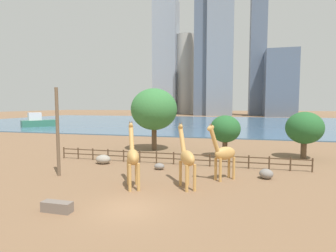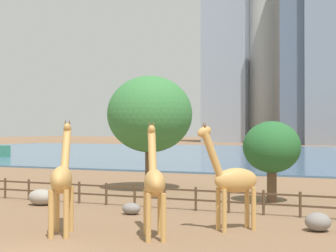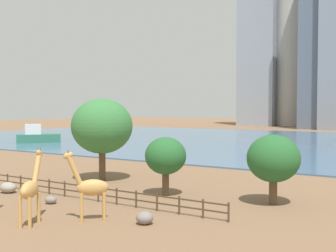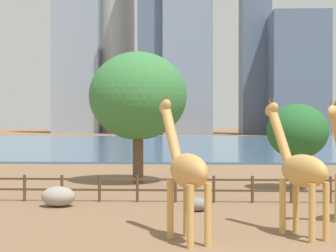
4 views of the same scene
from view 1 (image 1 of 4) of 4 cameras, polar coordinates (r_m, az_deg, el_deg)
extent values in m
plane|color=brown|center=(94.38, 10.47, 0.80)|extent=(400.00, 400.00, 0.00)
cube|color=#476B8C|center=(91.39, 10.35, 0.74)|extent=(180.00, 86.00, 0.20)
cylinder|color=tan|center=(21.55, 11.33, -9.43)|extent=(0.31, 0.31, 1.87)
cylinder|color=tan|center=(21.98, 10.33, -9.14)|extent=(0.31, 0.31, 1.87)
cylinder|color=tan|center=(22.50, 14.14, -8.88)|extent=(0.31, 0.31, 1.87)
cylinder|color=tan|center=(22.91, 13.12, -8.62)|extent=(0.31, 0.31, 1.87)
ellipsoid|color=tan|center=(21.97, 12.31, -5.82)|extent=(2.06, 2.03, 1.08)
cylinder|color=tan|center=(21.04, 10.03, -3.01)|extent=(1.00, 0.98, 2.04)
ellipsoid|color=tan|center=(20.69, 9.26, -0.45)|extent=(0.79, 0.78, 0.65)
cone|color=brown|center=(20.60, 9.42, 0.41)|extent=(0.14, 0.14, 0.20)
cone|color=brown|center=(20.73, 9.13, 0.44)|extent=(0.14, 0.14, 0.20)
cylinder|color=tan|center=(20.53, -8.61, -9.95)|extent=(0.31, 0.31, 1.98)
cylinder|color=tan|center=(20.57, -6.88, -9.90)|extent=(0.31, 0.31, 1.98)
cylinder|color=tan|center=(19.06, -8.31, -11.09)|extent=(0.31, 0.31, 1.98)
cylinder|color=tan|center=(19.10, -6.44, -11.03)|extent=(0.31, 0.31, 1.98)
ellipsoid|color=tan|center=(19.51, -7.61, -6.70)|extent=(1.75, 2.34, 1.14)
cylinder|color=tan|center=(20.66, -7.95, -2.76)|extent=(0.93, 1.40, 2.07)
ellipsoid|color=tan|center=(21.09, -8.09, -0.02)|extent=(0.69, 0.91, 0.75)
cone|color=brown|center=(21.06, -8.34, 0.88)|extent=(0.14, 0.14, 0.21)
cone|color=brown|center=(21.08, -7.86, 0.89)|extent=(0.14, 0.14, 0.21)
cylinder|color=tan|center=(20.21, 2.73, -10.22)|extent=(0.30, 0.30, 1.92)
cylinder|color=tan|center=(20.38, 4.35, -10.10)|extent=(0.30, 0.30, 1.92)
cylinder|color=tan|center=(18.84, 4.10, -11.33)|extent=(0.30, 0.30, 1.92)
cylinder|color=tan|center=(19.04, 5.83, -11.17)|extent=(0.30, 0.30, 1.92)
ellipsoid|color=tan|center=(19.31, 4.25, -6.98)|extent=(1.76, 2.27, 1.11)
cylinder|color=tan|center=(20.31, 3.11, -3.06)|extent=(0.91, 1.28, 2.05)
ellipsoid|color=tan|center=(20.66, 2.72, -0.29)|extent=(0.69, 0.88, 0.71)
cone|color=brown|center=(20.61, 2.49, 0.60)|extent=(0.14, 0.14, 0.20)
cone|color=brown|center=(20.67, 2.95, 0.61)|extent=(0.14, 0.14, 0.20)
cylinder|color=brown|center=(24.32, -22.89, -1.23)|extent=(0.28, 0.28, 7.62)
ellipsoid|color=gray|center=(25.22, -1.90, -8.76)|extent=(0.99, 0.80, 0.60)
ellipsoid|color=gray|center=(23.62, 20.59, -9.71)|extent=(1.12, 1.09, 0.82)
ellipsoid|color=gray|center=(28.37, -13.92, -7.05)|extent=(1.57, 1.25, 0.93)
cube|color=#72665B|center=(16.95, -23.00, -15.88)|extent=(1.80, 0.60, 0.60)
cylinder|color=#4C3826|center=(32.61, -21.72, -5.40)|extent=(0.14, 0.14, 1.30)
cylinder|color=#4C3826|center=(31.57, -18.97, -5.64)|extent=(0.14, 0.14, 1.30)
cylinder|color=#4C3826|center=(30.61, -16.04, -5.89)|extent=(0.14, 0.14, 1.30)
cylinder|color=#4C3826|center=(29.73, -12.93, -6.14)|extent=(0.14, 0.14, 1.30)
cylinder|color=#4C3826|center=(28.94, -9.63, -6.37)|extent=(0.14, 0.14, 1.30)
cylinder|color=#4C3826|center=(28.26, -6.16, -6.60)|extent=(0.14, 0.14, 1.30)
cylinder|color=#4C3826|center=(27.68, -2.53, -6.82)|extent=(0.14, 0.14, 1.30)
cylinder|color=#4C3826|center=(27.22, 1.24, -7.01)|extent=(0.14, 0.14, 1.30)
cylinder|color=#4C3826|center=(26.87, 5.14, -7.18)|extent=(0.14, 0.14, 1.30)
cylinder|color=#4C3826|center=(26.66, 9.11, -7.32)|extent=(0.14, 0.14, 1.30)
cylinder|color=#4C3826|center=(26.57, 13.14, -7.42)|extent=(0.14, 0.14, 1.30)
cylinder|color=#4C3826|center=(26.61, 17.17, -7.49)|extent=(0.14, 0.14, 1.30)
cylinder|color=#4C3826|center=(26.78, 21.17, -7.52)|extent=(0.14, 0.14, 1.30)
cylinder|color=#4C3826|center=(27.07, 25.11, -7.51)|extent=(0.14, 0.14, 1.30)
cylinder|color=#4C3826|center=(27.49, 28.94, -7.47)|extent=(0.14, 0.14, 1.30)
cube|color=#4C3826|center=(27.13, 1.26, -6.07)|extent=(26.10, 0.08, 0.10)
cube|color=#4C3826|center=(27.23, 1.26, -7.15)|extent=(26.10, 0.08, 0.10)
cylinder|color=brown|center=(33.86, 27.41, -4.70)|extent=(0.62, 0.62, 1.92)
ellipsoid|color=#26602D|center=(33.56, 27.58, -0.35)|extent=(4.06, 4.06, 3.65)
cylinder|color=brown|center=(31.36, 12.27, -4.95)|extent=(0.58, 0.58, 1.97)
ellipsoid|color=#26602D|center=(31.06, 12.34, -0.61)|extent=(3.50, 3.50, 3.15)
cylinder|color=brown|center=(35.59, -3.03, -2.82)|extent=(0.68, 0.68, 3.07)
ellipsoid|color=#387A3D|center=(35.29, -3.06, 3.67)|extent=(6.22, 6.22, 5.60)
cube|color=#337259|center=(80.40, -26.21, 0.52)|extent=(8.00, 8.81, 1.76)
cube|color=silver|center=(80.11, -27.03, 1.87)|extent=(3.63, 3.78, 2.11)
cube|color=slate|center=(170.27, 19.06, 19.38)|extent=(8.67, 14.90, 100.58)
cylinder|color=#B7B2A8|center=(182.37, 3.72, 11.04)|extent=(12.44, 12.44, 53.26)
cube|color=#939EAD|center=(184.30, -0.42, 14.59)|extent=(15.84, 13.83, 76.21)
cube|color=slate|center=(152.12, 23.17, 8.45)|extent=(15.77, 15.28, 34.66)
cube|color=gray|center=(157.93, 11.35, 16.30)|extent=(14.42, 12.14, 76.84)
cube|color=slate|center=(163.00, 7.78, 15.56)|extent=(9.47, 15.83, 74.50)
camera|label=2|loc=(5.66, 106.79, -18.93)|focal=55.00mm
camera|label=3|loc=(18.21, 100.70, 3.09)|focal=45.00mm
camera|label=4|loc=(7.44, -65.62, -15.39)|focal=55.00mm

